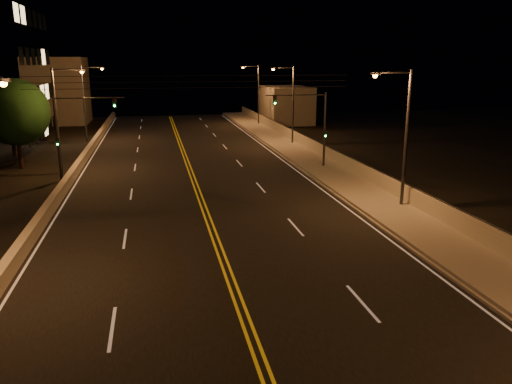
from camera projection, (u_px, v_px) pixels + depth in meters
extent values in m
cube|color=black|center=(212.00, 230.00, 26.68)|extent=(18.00, 120.00, 0.02)
cube|color=gray|center=(398.00, 215.00, 28.76)|extent=(3.60, 120.00, 0.30)
cube|color=gray|center=(368.00, 218.00, 28.41)|extent=(0.14, 120.00, 0.15)
cube|color=#ACA58F|center=(425.00, 203.00, 28.91)|extent=(0.30, 120.00, 1.00)
cube|color=#ACA58F|center=(31.00, 234.00, 24.82)|extent=(0.45, 120.00, 0.77)
cube|color=gray|center=(286.00, 105.00, 73.28)|extent=(6.00, 10.00, 5.23)
cube|color=gray|center=(58.00, 91.00, 71.80)|extent=(8.00, 8.00, 9.35)
cylinder|color=black|center=(426.00, 194.00, 28.78)|extent=(0.06, 120.00, 0.06)
cube|color=silver|center=(41.00, 241.00, 25.00)|extent=(0.12, 116.00, 0.00)
cube|color=silver|center=(362.00, 219.00, 28.36)|extent=(0.12, 116.00, 0.00)
cube|color=gold|center=(209.00, 230.00, 26.65)|extent=(0.12, 116.00, 0.00)
cube|color=gold|center=(215.00, 229.00, 26.71)|extent=(0.12, 116.00, 0.00)
cube|color=silver|center=(112.00, 328.00, 16.80)|extent=(0.12, 3.00, 0.00)
cube|color=silver|center=(125.00, 238.00, 25.33)|extent=(0.12, 3.00, 0.00)
cube|color=silver|center=(131.00, 194.00, 33.86)|extent=(0.12, 3.00, 0.00)
cube|color=silver|center=(135.00, 167.00, 42.39)|extent=(0.12, 3.00, 0.00)
cube|color=silver|center=(138.00, 150.00, 50.91)|extent=(0.12, 3.00, 0.00)
cube|color=silver|center=(139.00, 137.00, 59.44)|extent=(0.12, 3.00, 0.00)
cube|color=silver|center=(141.00, 128.00, 67.97)|extent=(0.12, 3.00, 0.00)
cube|color=silver|center=(142.00, 120.00, 76.50)|extent=(0.12, 3.00, 0.00)
cube|color=silver|center=(362.00, 303.00, 18.56)|extent=(0.12, 3.00, 0.00)
cube|color=silver|center=(295.00, 227.00, 27.09)|extent=(0.12, 3.00, 0.00)
cube|color=silver|center=(261.00, 187.00, 35.61)|extent=(0.12, 3.00, 0.00)
cube|color=silver|center=(239.00, 163.00, 44.14)|extent=(0.12, 3.00, 0.00)
cube|color=silver|center=(225.00, 147.00, 52.67)|extent=(0.12, 3.00, 0.00)
cube|color=silver|center=(214.00, 135.00, 61.20)|extent=(0.12, 3.00, 0.00)
cube|color=silver|center=(207.00, 126.00, 69.73)|extent=(0.12, 3.00, 0.00)
cube|color=silver|center=(200.00, 119.00, 78.26)|extent=(0.12, 3.00, 0.00)
cylinder|color=#2D2D33|center=(406.00, 142.00, 29.45)|extent=(0.20, 0.20, 8.29)
cylinder|color=#2D2D33|center=(394.00, 72.00, 28.22)|extent=(2.20, 0.12, 0.12)
cube|color=#2D2D33|center=(375.00, 74.00, 28.03)|extent=(0.50, 0.25, 0.14)
sphere|color=#FF9E2D|center=(375.00, 75.00, 28.05)|extent=(0.28, 0.28, 0.28)
cylinder|color=#2D2D33|center=(293.00, 106.00, 52.71)|extent=(0.20, 0.20, 8.29)
cylinder|color=#2D2D33|center=(283.00, 68.00, 51.49)|extent=(2.20, 0.12, 0.12)
cube|color=#2D2D33|center=(273.00, 68.00, 51.29)|extent=(0.50, 0.25, 0.14)
sphere|color=#FF9E2D|center=(273.00, 69.00, 51.32)|extent=(0.28, 0.28, 0.28)
cylinder|color=#2D2D33|center=(259.00, 96.00, 69.42)|extent=(0.20, 0.20, 8.29)
cylinder|color=#2D2D33|center=(251.00, 66.00, 68.20)|extent=(2.20, 0.12, 0.12)
cube|color=#2D2D33|center=(243.00, 67.00, 68.00)|extent=(0.50, 0.25, 0.14)
sphere|color=#FF9E2D|center=(243.00, 67.00, 68.02)|extent=(0.28, 0.28, 0.28)
cube|color=#2D2D33|center=(3.00, 80.00, 17.87)|extent=(0.50, 0.25, 0.14)
sphere|color=#FF9E2D|center=(3.00, 83.00, 17.90)|extent=(0.28, 0.28, 0.28)
cylinder|color=#2D2D33|center=(57.00, 122.00, 39.10)|extent=(0.20, 0.20, 8.29)
cylinder|color=#2D2D33|center=(67.00, 70.00, 38.30)|extent=(2.20, 0.12, 0.12)
cube|color=#2D2D33|center=(82.00, 70.00, 38.53)|extent=(0.50, 0.25, 0.14)
sphere|color=#FF9E2D|center=(82.00, 72.00, 38.56)|extent=(0.28, 0.28, 0.28)
cylinder|color=#2D2D33|center=(84.00, 104.00, 55.20)|extent=(0.20, 0.20, 8.29)
cylinder|color=#2D2D33|center=(91.00, 67.00, 54.40)|extent=(2.20, 0.12, 0.12)
cube|color=#2D2D33|center=(102.00, 68.00, 54.63)|extent=(0.50, 0.25, 0.14)
sphere|color=#FF9E2D|center=(102.00, 69.00, 54.66)|extent=(0.28, 0.28, 0.28)
cylinder|color=#2D2D33|center=(325.00, 131.00, 40.99)|extent=(0.18, 0.18, 6.34)
cylinder|color=#2D2D33|center=(296.00, 95.00, 39.75)|extent=(5.00, 0.10, 0.10)
cube|color=black|center=(275.00, 100.00, 39.50)|extent=(0.28, 0.18, 0.80)
sphere|color=#19FF4C|center=(275.00, 103.00, 39.46)|extent=(0.14, 0.14, 0.14)
cube|color=black|center=(325.00, 134.00, 40.89)|extent=(0.22, 0.14, 0.55)
cylinder|color=#2D2D33|center=(58.00, 139.00, 36.93)|extent=(0.18, 0.18, 6.34)
cylinder|color=#2D2D33|center=(89.00, 98.00, 36.67)|extent=(5.00, 0.10, 0.10)
cube|color=black|center=(114.00, 102.00, 37.10)|extent=(0.28, 0.18, 0.80)
sphere|color=#19FF4C|center=(114.00, 106.00, 37.06)|extent=(0.14, 0.14, 0.14)
cube|color=black|center=(57.00, 142.00, 36.83)|extent=(0.22, 0.14, 0.55)
cylinder|color=black|center=(193.00, 88.00, 33.92)|extent=(22.00, 0.03, 0.03)
cylinder|color=black|center=(193.00, 82.00, 33.82)|extent=(22.00, 0.03, 0.03)
cylinder|color=black|center=(193.00, 76.00, 33.72)|extent=(22.00, 0.03, 0.03)
cylinder|color=black|center=(20.00, 153.00, 41.88)|extent=(0.36, 0.36, 2.61)
sphere|color=black|center=(15.00, 112.00, 41.01)|extent=(5.51, 5.51, 5.51)
cylinder|color=black|center=(14.00, 144.00, 47.04)|extent=(0.36, 0.36, 2.47)
sphere|color=black|center=(9.00, 109.00, 46.22)|extent=(5.22, 5.22, 5.22)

